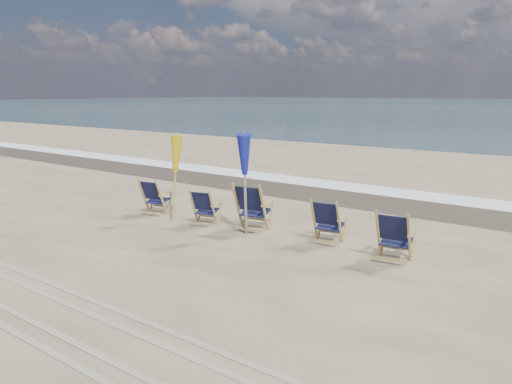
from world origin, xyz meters
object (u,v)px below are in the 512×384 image
Objects in this scene: beach_chair_4 at (409,239)px; umbrella_yellow at (174,159)px; beach_chair_2 at (263,208)px; umbrella_blue at (245,158)px; beach_chair_3 at (339,223)px; beach_chair_1 at (213,208)px; beach_chair_0 at (161,197)px.

beach_chair_4 is 0.49× the size of umbrella_yellow.
beach_chair_2 is 1.21m from umbrella_blue.
umbrella_yellow is at bearing -0.82° from beach_chair_3.
beach_chair_2 reaches higher than beach_chair_1.
beach_chair_1 is (1.71, -0.00, -0.03)m from beach_chair_0.
beach_chair_4 is (6.20, 0.13, 0.02)m from beach_chair_0.
beach_chair_0 is 1.22m from umbrella_yellow.
beach_chair_3 is (4.69, 0.41, 0.01)m from beach_chair_0.
beach_chair_1 is 1.64m from umbrella_blue.
beach_chair_3 is 0.97× the size of beach_chair_4.
umbrella_yellow is (-2.30, -0.39, 0.94)m from beach_chair_2.
beach_chair_3 is 0.48× the size of umbrella_yellow.
beach_chair_4 is 3.64m from umbrella_blue.
beach_chair_4 reaches higher than beach_chair_1.
beach_chair_2 is at bearing 67.79° from umbrella_blue.
beach_chair_0 is at bearing 176.92° from umbrella_blue.
beach_chair_2 is 0.51× the size of umbrella_blue.
beach_chair_2 reaches higher than beach_chair_4.
umbrella_blue is at bearing 156.00° from beach_chair_1.
umbrella_yellow is at bearing -9.60° from beach_chair_1.
umbrella_blue is at bearing 7.92° from beach_chair_3.
umbrella_yellow reaches higher than beach_chair_1.
beach_chair_3 is (1.75, 0.15, -0.08)m from beach_chair_2.
beach_chair_4 is (3.26, -0.13, -0.07)m from beach_chair_2.
beach_chair_0 is 4.71m from beach_chair_3.
beach_chair_2 is (1.23, 0.27, 0.12)m from beach_chair_1.
beach_chair_3 is 1.54m from beach_chair_4.
beach_chair_4 reaches higher than beach_chair_0.
beach_chair_3 is at bearing 7.59° from umbrella_yellow.
beach_chair_2 is at bearing -3.64° from beach_chair_3.
beach_chair_0 is at bearing -8.12° from beach_chair_2.
umbrella_blue is (-0.17, -0.42, 1.12)m from beach_chair_2.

